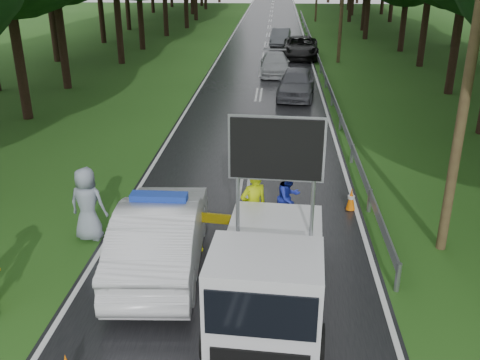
# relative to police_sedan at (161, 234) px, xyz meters

# --- Properties ---
(ground) EXTENTS (160.00, 160.00, 0.00)m
(ground) POSITION_rel_police_sedan_xyz_m (1.65, -0.68, -0.86)
(ground) COLOR #214A15
(ground) RESTS_ON ground
(road) EXTENTS (7.00, 140.00, 0.02)m
(road) POSITION_rel_police_sedan_xyz_m (1.65, 29.32, -0.85)
(road) COLOR black
(road) RESTS_ON ground
(guardrail) EXTENTS (0.12, 60.06, 0.70)m
(guardrail) POSITION_rel_police_sedan_xyz_m (5.35, 28.98, -0.31)
(guardrail) COLOR gray
(guardrail) RESTS_ON ground
(utility_pole_near) EXTENTS (1.40, 0.24, 10.00)m
(utility_pole_near) POSITION_rel_police_sedan_xyz_m (6.85, 1.32, 4.20)
(utility_pole_near) COLOR #43321F
(utility_pole_near) RESTS_ON ground
(police_sedan) EXTENTS (2.13, 5.31, 1.89)m
(police_sedan) POSITION_rel_police_sedan_xyz_m (0.00, 0.00, 0.00)
(police_sedan) COLOR silver
(police_sedan) RESTS_ON ground
(work_truck) EXTENTS (2.42, 4.94, 3.84)m
(work_truck) POSITION_rel_police_sedan_xyz_m (2.55, -1.74, 0.18)
(work_truck) COLOR gray
(work_truck) RESTS_ON ground
(barrier) EXTENTS (2.61, 0.39, 1.08)m
(barrier) POSITION_rel_police_sedan_xyz_m (1.56, 0.63, -0.04)
(barrier) COLOR #D6E40C
(barrier) RESTS_ON ground
(officer) EXTENTS (0.86, 0.76, 1.99)m
(officer) POSITION_rel_police_sedan_xyz_m (2.09, 1.32, 0.13)
(officer) COLOR #C5DF0C
(officer) RESTS_ON ground
(civilian) EXTENTS (1.00, 1.00, 1.63)m
(civilian) POSITION_rel_police_sedan_xyz_m (2.99, 2.32, -0.05)
(civilian) COLOR #1B29B3
(civilian) RESTS_ON ground
(bystander_right) EXTENTS (1.04, 0.75, 1.97)m
(bystander_right) POSITION_rel_police_sedan_xyz_m (-2.15, 1.20, 0.12)
(bystander_right) COLOR gray
(bystander_right) RESTS_ON ground
(queue_car_first) EXTENTS (2.23, 4.63, 1.52)m
(queue_car_first) POSITION_rel_police_sedan_xyz_m (3.61, 16.88, -0.10)
(queue_car_first) COLOR #404148
(queue_car_first) RESTS_ON ground
(queue_car_second) EXTENTS (1.91, 4.51, 1.30)m
(queue_car_second) POSITION_rel_police_sedan_xyz_m (2.45, 22.88, -0.21)
(queue_car_second) COLOR gray
(queue_car_second) RESTS_ON ground
(queue_car_third) EXTENTS (2.73, 5.58, 1.53)m
(queue_car_third) POSITION_rel_police_sedan_xyz_m (4.25, 28.88, -0.10)
(queue_car_third) COLOR black
(queue_car_third) RESTS_ON ground
(queue_car_fourth) EXTENTS (1.79, 4.24, 1.36)m
(queue_car_fourth) POSITION_rel_police_sedan_xyz_m (2.80, 34.88, -0.18)
(queue_car_fourth) COLOR #383B3F
(queue_car_fourth) RESTS_ON ground
(cone_center) EXTENTS (0.35, 0.35, 0.74)m
(cone_center) POSITION_rel_police_sedan_xyz_m (0.67, 0.39, -0.51)
(cone_center) COLOR black
(cone_center) RESTS_ON ground
(cone_far) EXTENTS (0.31, 0.31, 0.66)m
(cone_far) POSITION_rel_police_sedan_xyz_m (3.05, 1.82, -0.54)
(cone_far) COLOR black
(cone_far) RESTS_ON ground
(cone_left_mid) EXTENTS (0.32, 0.32, 0.69)m
(cone_left_mid) POSITION_rel_police_sedan_xyz_m (-0.65, -0.18, -0.53)
(cone_left_mid) COLOR black
(cone_left_mid) RESTS_ON ground
(cone_right) EXTENTS (0.33, 0.33, 0.69)m
(cone_right) POSITION_rel_police_sedan_xyz_m (4.83, 3.38, -0.53)
(cone_right) COLOR black
(cone_right) RESTS_ON ground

